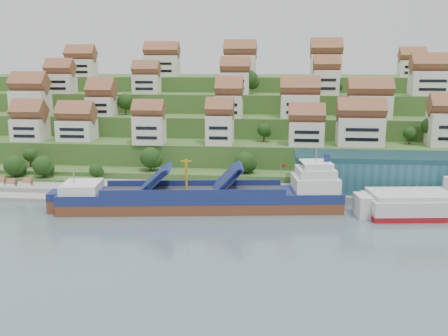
# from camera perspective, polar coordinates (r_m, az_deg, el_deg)

# --- Properties ---
(ground) EXTENTS (300.00, 300.00, 0.00)m
(ground) POSITION_cam_1_polar(r_m,az_deg,el_deg) (126.87, -1.74, -4.80)
(ground) COLOR slate
(ground) RESTS_ON ground
(quay) EXTENTS (180.00, 14.00, 2.20)m
(quay) POSITION_cam_1_polar(r_m,az_deg,el_deg) (139.88, 7.27, -2.85)
(quay) COLOR gray
(quay) RESTS_ON ground
(pebble_beach) EXTENTS (45.00, 20.00, 1.00)m
(pebble_beach) POSITION_cam_1_polar(r_m,az_deg,el_deg) (156.35, -22.65, -2.35)
(pebble_beach) COLOR gray
(pebble_beach) RESTS_ON ground
(hillside) EXTENTS (260.00, 128.00, 31.00)m
(hillside) POSITION_cam_1_polar(r_m,az_deg,el_deg) (226.04, 1.92, 5.28)
(hillside) COLOR #2D4C1E
(hillside) RESTS_ON ground
(hillside_village) EXTENTS (156.95, 64.87, 29.02)m
(hillside_village) POSITION_cam_1_polar(r_m,az_deg,el_deg) (182.01, 1.57, 8.07)
(hillside_village) COLOR silver
(hillside_village) RESTS_ON ground
(hillside_trees) EXTENTS (143.55, 62.45, 30.86)m
(hillside_trees) POSITION_cam_1_polar(r_m,az_deg,el_deg) (168.07, -2.96, 5.06)
(hillside_trees) COLOR #1F3F15
(hillside_trees) RESTS_ON ground
(warehouse) EXTENTS (60.00, 15.00, 10.00)m
(warehouse) POSITION_cam_1_polar(r_m,az_deg,el_deg) (144.67, 20.10, -0.51)
(warehouse) COLOR #255866
(warehouse) RESTS_ON quay
(flagpole) EXTENTS (1.28, 0.16, 8.00)m
(flagpole) POSITION_cam_1_polar(r_m,az_deg,el_deg) (133.64, 6.56, -0.97)
(flagpole) COLOR gray
(flagpole) RESTS_ON quay
(beach_huts) EXTENTS (14.40, 3.70, 2.20)m
(beach_huts) POSITION_cam_1_polar(r_m,az_deg,el_deg) (155.91, -23.56, -1.85)
(beach_huts) COLOR white
(beach_huts) RESTS_ON pebble_beach
(cargo_ship) EXTENTS (71.13, 20.33, 15.49)m
(cargo_ship) POSITION_cam_1_polar(r_m,az_deg,el_deg) (126.06, -1.75, -3.48)
(cargo_ship) COLOR brown
(cargo_ship) RESTS_ON ground
(second_ship) EXTENTS (34.32, 16.51, 9.57)m
(second_ship) POSITION_cam_1_polar(r_m,az_deg,el_deg) (132.06, 23.22, -3.81)
(second_ship) COLOR maroon
(second_ship) RESTS_ON ground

